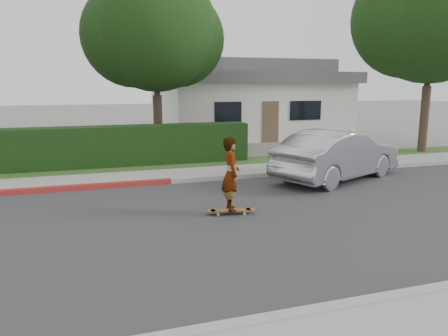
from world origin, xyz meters
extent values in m
plane|color=slate|center=(0.00, 0.00, 0.00)|extent=(120.00, 120.00, 0.00)
cube|color=#2D2D30|center=(0.00, 0.00, 0.01)|extent=(60.00, 8.00, 0.01)
cube|color=#9E9E99|center=(0.00, -4.10, 0.07)|extent=(60.00, 0.20, 0.15)
cube|color=#9E9E99|center=(0.00, 4.10, 0.07)|extent=(60.00, 0.20, 0.15)
cube|color=gray|center=(0.00, 5.00, 0.06)|extent=(60.00, 1.60, 0.12)
cube|color=#2D4C1E|center=(0.00, 6.60, 0.05)|extent=(60.00, 1.60, 0.10)
cube|color=black|center=(-3.00, 7.20, 0.75)|extent=(15.00, 1.00, 1.50)
cylinder|color=#33261C|center=(1.50, 9.00, 1.26)|extent=(0.36, 0.36, 2.52)
cylinder|color=#33261C|center=(1.50, 9.00, 3.15)|extent=(0.24, 0.24, 2.10)
sphere|color=black|center=(1.50, 9.00, 5.04)|extent=(4.80, 4.80, 4.80)
sphere|color=black|center=(0.70, 9.40, 4.84)|extent=(4.08, 4.08, 4.08)
sphere|color=black|center=(2.40, 9.30, 4.74)|extent=(3.84, 3.84, 3.84)
cylinder|color=#33261C|center=(12.50, 6.50, 1.44)|extent=(0.36, 0.36, 2.88)
cylinder|color=#33261C|center=(12.50, 6.50, 3.60)|extent=(0.24, 0.24, 2.40)
sphere|color=black|center=(12.50, 6.50, 5.76)|extent=(5.60, 5.60, 5.60)
sphere|color=black|center=(11.70, 6.90, 5.56)|extent=(4.76, 4.76, 4.76)
sphere|color=black|center=(13.40, 6.80, 5.46)|extent=(4.48, 4.48, 4.48)
cube|color=beige|center=(8.00, 16.00, 1.50)|extent=(10.00, 8.00, 3.00)
cube|color=#4C4C51|center=(8.00, 16.00, 3.30)|extent=(10.60, 8.60, 0.60)
cube|color=#4C4C51|center=(8.00, 16.00, 3.90)|extent=(8.40, 6.40, 0.80)
cube|color=black|center=(5.50, 11.98, 1.60)|extent=(1.40, 0.06, 1.00)
cube|color=black|center=(9.80, 11.98, 1.60)|extent=(1.80, 0.06, 1.00)
cube|color=brown|center=(7.80, 11.98, 1.05)|extent=(0.90, 0.06, 2.10)
cylinder|color=gold|center=(1.37, 0.50, 0.04)|extent=(0.07, 0.05, 0.06)
cylinder|color=gold|center=(1.40, 0.67, 0.04)|extent=(0.07, 0.05, 0.06)
cylinder|color=gold|center=(1.97, 0.39, 0.04)|extent=(0.07, 0.05, 0.06)
cylinder|color=gold|center=(2.00, 0.56, 0.04)|extent=(0.07, 0.05, 0.06)
cube|color=silver|center=(1.39, 0.58, 0.08)|extent=(0.08, 0.19, 0.03)
cube|color=silver|center=(1.98, 0.47, 0.08)|extent=(0.08, 0.19, 0.03)
cube|color=brown|center=(1.69, 0.53, 0.11)|extent=(0.93, 0.39, 0.02)
cylinder|color=brown|center=(1.24, 0.61, 0.11)|extent=(0.26, 0.26, 0.02)
cylinder|color=brown|center=(2.13, 0.44, 0.11)|extent=(0.26, 0.26, 0.02)
imported|color=white|center=(1.69, 0.53, 0.95)|extent=(0.47, 0.65, 1.67)
imported|color=#AFB1B7|center=(6.08, 3.04, 0.78)|extent=(5.02, 3.45, 1.57)
camera|label=1|loc=(-1.48, -8.59, 2.94)|focal=35.00mm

